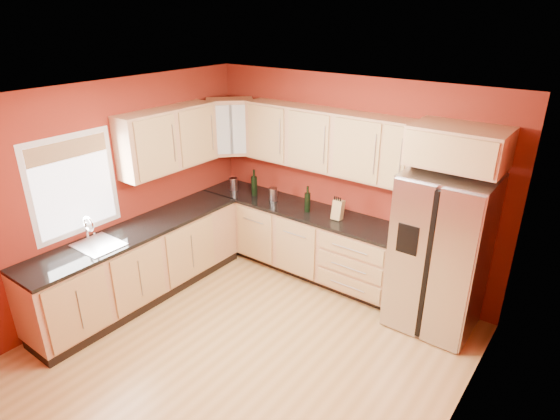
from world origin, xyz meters
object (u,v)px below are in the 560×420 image
Objects in this scene: refrigerator at (440,253)px; wine_bottle_a at (254,183)px; canister_left at (234,184)px; knife_block at (338,210)px; soap_dispenser at (339,210)px.

refrigerator is 4.80× the size of wine_bottle_a.
canister_left is 1.69m from knife_block.
refrigerator is 7.40× the size of knife_block.
wine_bottle_a is (0.36, 0.02, 0.10)m from canister_left.
knife_block is (1.69, 0.03, 0.03)m from canister_left.
knife_block is at bearing 0.86° from canister_left.
refrigerator reaches higher than wine_bottle_a.
wine_bottle_a reaches higher than soap_dispenser.
soap_dispenser is (1.67, 0.06, 0.01)m from canister_left.
canister_left is 0.49× the size of wine_bottle_a.
refrigerator reaches higher than knife_block.
refrigerator is 8.94× the size of soap_dispenser.
canister_left is at bearing -177.83° from soap_dispenser.
wine_bottle_a is (-2.63, 0.05, 0.22)m from refrigerator.
soap_dispenser is (-0.01, 0.04, -0.02)m from knife_block.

